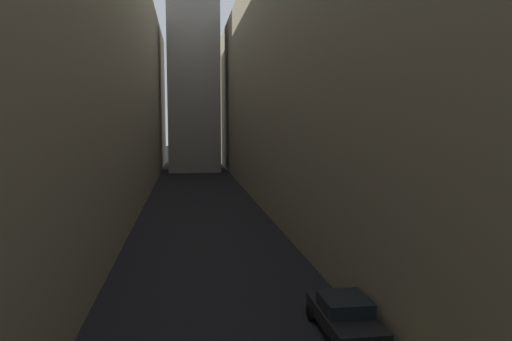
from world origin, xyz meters
name	(u,v)px	position (x,y,z in m)	size (l,w,h in m)	color
ground_plane	(202,211)	(0.00, 48.00, 0.00)	(264.00, 264.00, 0.00)	black
building_block_left	(70,75)	(-11.50, 50.00, 12.18)	(11.99, 108.00, 24.37)	gray
building_block_right	(321,78)	(11.49, 50.00, 12.26)	(11.99, 108.00, 24.52)	gray
parked_car_right_far	(345,315)	(4.40, 21.85, 0.74)	(2.07, 4.33, 1.42)	black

